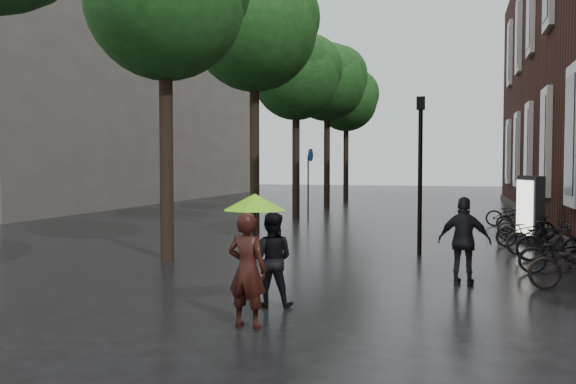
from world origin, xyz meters
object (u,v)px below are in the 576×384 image
(person_black, at_px, (271,259))
(lamp_post, at_px, (420,159))
(parked_bicycles, at_px, (534,231))
(person_burgundy, at_px, (247,270))
(pedestrian_walking, at_px, (464,241))
(ad_lightbox, at_px, (530,210))

(person_black, relative_size, lamp_post, 0.38)
(person_black, bearing_deg, parked_bicycles, -127.34)
(person_burgundy, height_order, pedestrian_walking, pedestrian_walking)
(person_black, height_order, lamp_post, lamp_post)
(person_burgundy, bearing_deg, parked_bicycles, -107.44)
(pedestrian_walking, relative_size, ad_lightbox, 0.85)
(parked_bicycles, distance_m, ad_lightbox, 0.94)
(person_black, height_order, parked_bicycles, person_black)
(person_burgundy, bearing_deg, pedestrian_walking, -118.32)
(pedestrian_walking, height_order, lamp_post, lamp_post)
(pedestrian_walking, distance_m, parked_bicycles, 6.18)
(person_burgundy, distance_m, ad_lightbox, 11.58)
(parked_bicycles, bearing_deg, person_burgundy, -116.47)
(person_burgundy, xyz_separation_m, person_black, (-0.05, 1.29, -0.05))
(person_burgundy, xyz_separation_m, lamp_post, (1.93, 7.63, 1.60))
(person_black, xyz_separation_m, ad_lightbox, (4.88, 9.23, 0.22))
(ad_lightbox, bearing_deg, lamp_post, -151.88)
(ad_lightbox, height_order, lamp_post, lamp_post)
(lamp_post, bearing_deg, person_burgundy, -104.17)
(ad_lightbox, distance_m, lamp_post, 4.34)
(person_black, bearing_deg, ad_lightbox, -125.12)
(person_burgundy, distance_m, parked_bicycles, 10.90)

